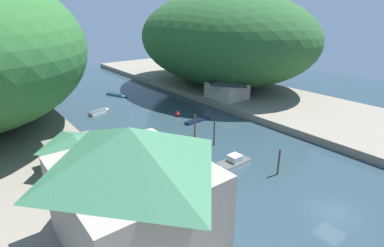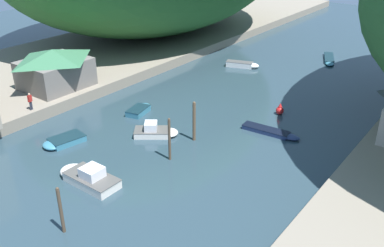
# 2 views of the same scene
# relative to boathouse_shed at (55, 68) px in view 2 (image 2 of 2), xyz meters

# --- Properties ---
(water_surface) EXTENTS (130.00, 130.00, 0.00)m
(water_surface) POSITION_rel_boathouse_shed_xyz_m (16.93, 8.57, -3.30)
(water_surface) COLOR #283D47
(water_surface) RESTS_ON ground
(left_bank) EXTENTS (22.00, 120.00, 1.18)m
(left_bank) POSITION_rel_boathouse_shed_xyz_m (-7.18, 8.57, -2.71)
(left_bank) COLOR gray
(left_bank) RESTS_ON ground
(boathouse_shed) EXTENTS (6.03, 7.05, 4.11)m
(boathouse_shed) POSITION_rel_boathouse_shed_xyz_m (0.00, 0.00, 0.00)
(boathouse_shed) COLOR slate
(boathouse_shed) RESTS_ON left_bank
(boat_small_dinghy) EXTENTS (3.32, 5.73, 0.42)m
(boat_small_dinghy) POSITION_rel_boathouse_shed_xyz_m (18.68, 30.20, -3.10)
(boat_small_dinghy) COLOR teal
(boat_small_dinghy) RESTS_ON water_surface
(boat_near_quay) EXTENTS (4.14, 3.71, 1.28)m
(boat_near_quay) POSITION_rel_boathouse_shed_xyz_m (14.53, -0.40, -2.91)
(boat_near_quay) COLOR silver
(boat_near_quay) RESTS_ON water_surface
(boat_far_upstream) EXTENTS (4.41, 2.52, 0.70)m
(boat_far_upstream) POSITION_rel_boathouse_shed_xyz_m (10.77, 20.88, -2.96)
(boat_far_upstream) COLOR white
(boat_far_upstream) RESTS_ON water_surface
(boat_far_right_bank) EXTENTS (5.26, 2.05, 1.47)m
(boat_far_right_bank) POSITION_rel_boathouse_shed_xyz_m (15.44, -9.11, -2.84)
(boat_far_right_bank) COLOR silver
(boat_far_right_bank) RESTS_ON water_surface
(boat_red_skiff) EXTENTS (5.46, 1.57, 0.40)m
(boat_red_skiff) POSITION_rel_boathouse_shed_xyz_m (22.70, 6.12, -3.11)
(boat_red_skiff) COLOR navy
(boat_red_skiff) RESTS_ON water_surface
(boat_open_rowboat) EXTENTS (2.15, 3.39, 0.60)m
(boat_open_rowboat) POSITION_rel_boathouse_shed_xyz_m (9.90, 2.39, -3.01)
(boat_open_rowboat) COLOR teal
(boat_open_rowboat) RESTS_ON water_surface
(boat_white_cruiser) EXTENTS (2.42, 3.84, 0.55)m
(boat_white_cruiser) POSITION_rel_boathouse_shed_xyz_m (9.17, -6.55, -3.03)
(boat_white_cruiser) COLOR teal
(boat_white_cruiser) RESTS_ON water_surface
(mooring_post_nearest) EXTENTS (0.22, 0.22, 3.31)m
(mooring_post_nearest) POSITION_rel_boathouse_shed_xyz_m (18.60, -13.67, -1.64)
(mooring_post_nearest) COLOR #4C3D2D
(mooring_post_nearest) RESTS_ON water_surface
(mooring_post_fourth) EXTENTS (0.22, 0.22, 3.69)m
(mooring_post_fourth) POSITION_rel_boathouse_shed_xyz_m (18.20, -2.91, -1.45)
(mooring_post_fourth) COLOR #4C3D2D
(mooring_post_fourth) RESTS_ON water_surface
(mooring_post_farthest) EXTENTS (0.27, 0.27, 3.66)m
(mooring_post_farthest) POSITION_rel_boathouse_shed_xyz_m (17.74, 0.94, -1.47)
(mooring_post_farthest) COLOR brown
(mooring_post_farthest) RESTS_ON water_surface
(channel_buoy_near) EXTENTS (0.79, 0.79, 1.18)m
(channel_buoy_near) POSITION_rel_boathouse_shed_xyz_m (21.24, 10.41, -2.84)
(channel_buoy_near) COLOR red
(channel_buoy_near) RESTS_ON water_surface
(person_on_quay) EXTENTS (0.31, 0.42, 1.69)m
(person_on_quay) POSITION_rel_boathouse_shed_xyz_m (3.15, -5.31, -1.14)
(person_on_quay) COLOR #282D3D
(person_on_quay) RESTS_ON left_bank
(person_by_boathouse) EXTENTS (0.33, 0.43, 1.69)m
(person_by_boathouse) POSITION_rel_boathouse_shed_xyz_m (2.54, -0.49, -1.14)
(person_by_boathouse) COLOR #282D3D
(person_by_boathouse) RESTS_ON left_bank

